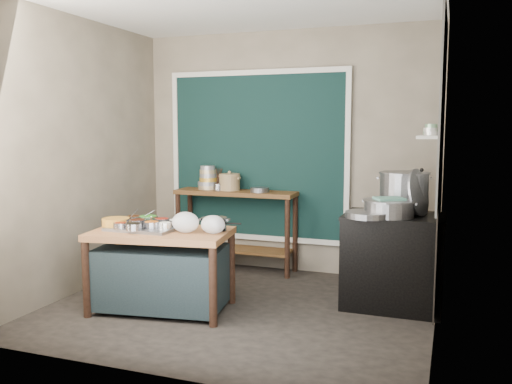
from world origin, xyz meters
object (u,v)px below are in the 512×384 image
(back_counter, at_px, (236,230))
(stock_pot, at_px, (404,192))
(condiment_tray, at_px, (145,228))
(utensil_cup, at_px, (219,187))
(prep_table, at_px, (162,270))
(yellow_basin, at_px, (116,223))
(saucepan, at_px, (215,224))
(steamer, at_px, (389,208))
(stove_block, at_px, (393,262))
(ceramic_crock, at_px, (230,183))

(back_counter, height_order, stock_pot, stock_pot)
(back_counter, bearing_deg, condiment_tray, -99.96)
(utensil_cup, xyz_separation_m, stock_pot, (2.16, -0.48, 0.08))
(prep_table, xyz_separation_m, stock_pot, (2.06, 1.06, 0.70))
(condiment_tray, height_order, yellow_basin, yellow_basin)
(back_counter, distance_m, yellow_basin, 1.75)
(prep_table, xyz_separation_m, back_counter, (0.10, 1.58, 0.10))
(saucepan, xyz_separation_m, steamer, (1.49, 0.57, 0.14))
(stove_block, height_order, saucepan, saucepan)
(back_counter, distance_m, steamer, 2.11)
(utensil_cup, bearing_deg, yellow_basin, -102.25)
(stock_pot, bearing_deg, utensil_cup, 167.43)
(ceramic_crock, bearing_deg, stove_block, -20.46)
(condiment_tray, bearing_deg, back_counter, 80.04)
(condiment_tray, distance_m, steamer, 2.26)
(stove_block, relative_size, stock_pot, 1.83)
(utensil_cup, height_order, ceramic_crock, ceramic_crock)
(yellow_basin, relative_size, ceramic_crock, 0.96)
(stove_block, xyz_separation_m, saucepan, (-1.52, -0.70, 0.39))
(yellow_basin, xyz_separation_m, stock_pot, (2.51, 1.11, 0.27))
(stove_block, distance_m, condiment_tray, 2.36)
(saucepan, bearing_deg, utensil_cup, 104.27)
(stock_pot, bearing_deg, stove_block, -105.90)
(back_counter, relative_size, saucepan, 6.26)
(yellow_basin, height_order, stock_pot, stock_pot)
(back_counter, xyz_separation_m, saucepan, (0.38, -1.43, 0.34))
(back_counter, xyz_separation_m, stock_pot, (1.96, -0.52, 0.60))
(yellow_basin, relative_size, utensil_cup, 1.87)
(back_counter, bearing_deg, steamer, -24.89)
(stock_pot, bearing_deg, prep_table, -152.78)
(back_counter, xyz_separation_m, stove_block, (1.90, -0.73, -0.05))
(utensil_cup, bearing_deg, stock_pot, -12.57)
(saucepan, height_order, steamer, steamer)
(saucepan, height_order, stock_pot, stock_pot)
(back_counter, bearing_deg, stove_block, -21.02)
(stove_block, relative_size, saucepan, 3.89)
(prep_table, relative_size, stove_block, 1.39)
(prep_table, relative_size, steamer, 2.60)
(prep_table, height_order, saucepan, saucepan)
(back_counter, relative_size, stock_pot, 2.95)
(yellow_basin, height_order, utensil_cup, utensil_cup)
(yellow_basin, height_order, ceramic_crock, ceramic_crock)
(condiment_tray, relative_size, yellow_basin, 2.48)
(yellow_basin, bearing_deg, ceramic_crock, 74.11)
(condiment_tray, xyz_separation_m, saucepan, (0.65, 0.14, 0.05))
(back_counter, bearing_deg, yellow_basin, -108.63)
(stove_block, height_order, condiment_tray, stove_block)
(condiment_tray, xyz_separation_m, steamer, (2.14, 0.71, 0.19))
(prep_table, xyz_separation_m, condiment_tray, (-0.18, 0.01, 0.39))
(ceramic_crock, xyz_separation_m, steamer, (1.94, -0.87, -0.08))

